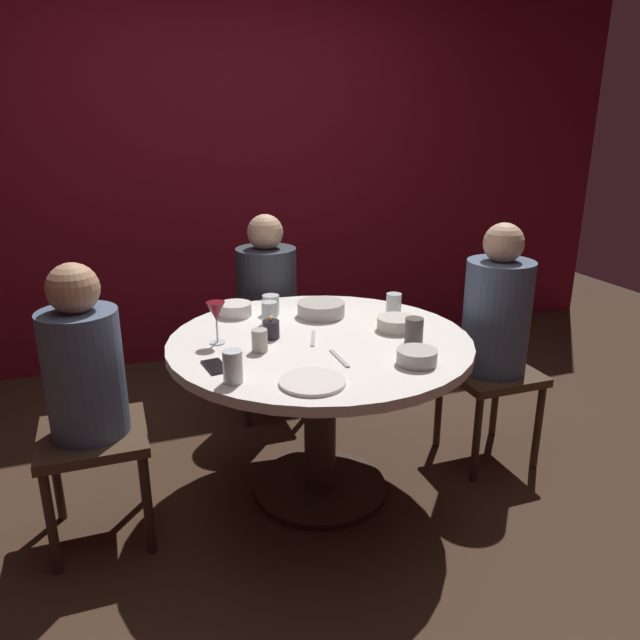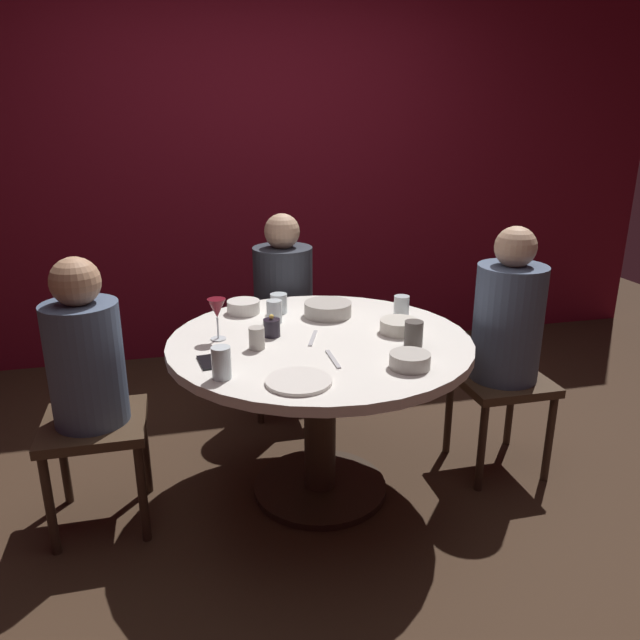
{
  "view_description": "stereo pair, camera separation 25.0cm",
  "coord_description": "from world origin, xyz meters",
  "px_view_note": "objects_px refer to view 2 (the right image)",
  "views": [
    {
      "loc": [
        -0.8,
        -2.23,
        1.62
      ],
      "look_at": [
        0.0,
        0.0,
        0.82
      ],
      "focal_mm": 33.93,
      "sensor_mm": 36.0,
      "label": 1
    },
    {
      "loc": [
        -0.56,
        -2.3,
        1.62
      ],
      "look_at": [
        0.0,
        0.0,
        0.82
      ],
      "focal_mm": 33.93,
      "sensor_mm": 36.0,
      "label": 2
    }
  ],
  "objects_px": {
    "seated_diner_left": "(87,367)",
    "cup_near_candle": "(221,363)",
    "bowl_serving_large": "(328,309)",
    "seated_diner_right": "(507,326)",
    "bowl_sauce_side": "(243,307)",
    "dining_table": "(320,374)",
    "cup_center_front": "(401,307)",
    "cell_phone": "(209,362)",
    "cup_by_left_diner": "(274,312)",
    "cup_far_edge": "(279,303)",
    "cup_beside_wine": "(414,334)",
    "cup_by_right_diner": "(257,338)",
    "seated_diner_back": "(283,291)",
    "wine_glass": "(217,310)",
    "dinner_plate": "(299,381)",
    "bowl_salad_center": "(410,361)",
    "bowl_small_white": "(399,326)",
    "candle_holder": "(272,328)"
  },
  "relations": [
    {
      "from": "wine_glass",
      "to": "cup_by_left_diner",
      "type": "bearing_deg",
      "value": 31.41
    },
    {
      "from": "cup_by_left_diner",
      "to": "dinner_plate",
      "type": "bearing_deg",
      "value": -92.23
    },
    {
      "from": "seated_diner_back",
      "to": "cup_center_front",
      "type": "relative_size",
      "value": 10.99
    },
    {
      "from": "cup_far_edge",
      "to": "cup_near_candle",
      "type": "bearing_deg",
      "value": -115.03
    },
    {
      "from": "wine_glass",
      "to": "dining_table",
      "type": "bearing_deg",
      "value": -11.37
    },
    {
      "from": "bowl_sauce_side",
      "to": "wine_glass",
      "type": "bearing_deg",
      "value": -113.34
    },
    {
      "from": "bowl_serving_large",
      "to": "bowl_salad_center",
      "type": "bearing_deg",
      "value": -77.89
    },
    {
      "from": "bowl_salad_center",
      "to": "wine_glass",
      "type": "bearing_deg",
      "value": 144.85
    },
    {
      "from": "wine_glass",
      "to": "seated_diner_right",
      "type": "bearing_deg",
      "value": -3.71
    },
    {
      "from": "seated_diner_back",
      "to": "bowl_small_white",
      "type": "relative_size",
      "value": 6.82
    },
    {
      "from": "bowl_sauce_side",
      "to": "cup_near_candle",
      "type": "height_order",
      "value": "cup_near_candle"
    },
    {
      "from": "wine_glass",
      "to": "cell_phone",
      "type": "distance_m",
      "value": 0.28
    },
    {
      "from": "bowl_salad_center",
      "to": "seated_diner_left",
      "type": "bearing_deg",
      "value": 161.97
    },
    {
      "from": "cell_phone",
      "to": "bowl_salad_center",
      "type": "distance_m",
      "value": 0.75
    },
    {
      "from": "seated_diner_back",
      "to": "cup_far_edge",
      "type": "bearing_deg",
      "value": -12.48
    },
    {
      "from": "seated_diner_back",
      "to": "dinner_plate",
      "type": "height_order",
      "value": "seated_diner_back"
    },
    {
      "from": "seated_diner_back",
      "to": "bowl_sauce_side",
      "type": "height_order",
      "value": "seated_diner_back"
    },
    {
      "from": "bowl_salad_center",
      "to": "cup_beside_wine",
      "type": "relative_size",
      "value": 1.45
    },
    {
      "from": "bowl_serving_large",
      "to": "cup_by_right_diner",
      "type": "height_order",
      "value": "cup_by_right_diner"
    },
    {
      "from": "seated_diner_left",
      "to": "cup_by_right_diner",
      "type": "distance_m",
      "value": 0.66
    },
    {
      "from": "seated_diner_right",
      "to": "bowl_sauce_side",
      "type": "height_order",
      "value": "seated_diner_right"
    },
    {
      "from": "bowl_small_white",
      "to": "cup_by_left_diner",
      "type": "height_order",
      "value": "cup_by_left_diner"
    },
    {
      "from": "bowl_small_white",
      "to": "dinner_plate",
      "type": "bearing_deg",
      "value": -142.14
    },
    {
      "from": "bowl_serving_large",
      "to": "cup_center_front",
      "type": "bearing_deg",
      "value": -17.35
    },
    {
      "from": "bowl_sauce_side",
      "to": "cup_center_front",
      "type": "bearing_deg",
      "value": -18.91
    },
    {
      "from": "dining_table",
      "to": "cup_center_front",
      "type": "bearing_deg",
      "value": 22.74
    },
    {
      "from": "dinner_plate",
      "to": "cup_beside_wine",
      "type": "xyz_separation_m",
      "value": [
        0.52,
        0.24,
        0.05
      ]
    },
    {
      "from": "cup_far_edge",
      "to": "bowl_sauce_side",
      "type": "bearing_deg",
      "value": 167.47
    },
    {
      "from": "wine_glass",
      "to": "cup_near_candle",
      "type": "relative_size",
      "value": 1.5
    },
    {
      "from": "dining_table",
      "to": "cup_near_candle",
      "type": "relative_size",
      "value": 10.8
    },
    {
      "from": "cell_phone",
      "to": "cup_by_left_diner",
      "type": "distance_m",
      "value": 0.52
    },
    {
      "from": "seated_diner_left",
      "to": "cup_beside_wine",
      "type": "relative_size",
      "value": 10.79
    },
    {
      "from": "cup_center_front",
      "to": "cup_far_edge",
      "type": "bearing_deg",
      "value": 159.24
    },
    {
      "from": "candle_holder",
      "to": "bowl_small_white",
      "type": "bearing_deg",
      "value": -8.87
    },
    {
      "from": "seated_diner_right",
      "to": "bowl_salad_center",
      "type": "height_order",
      "value": "seated_diner_right"
    },
    {
      "from": "bowl_serving_large",
      "to": "cup_near_candle",
      "type": "xyz_separation_m",
      "value": [
        -0.54,
        -0.6,
        0.03
      ]
    },
    {
      "from": "dinner_plate",
      "to": "cup_center_front",
      "type": "distance_m",
      "value": 0.85
    },
    {
      "from": "seated_diner_left",
      "to": "wine_glass",
      "type": "bearing_deg",
      "value": 9.21
    },
    {
      "from": "candle_holder",
      "to": "seated_diner_right",
      "type": "bearing_deg",
      "value": -3.81
    },
    {
      "from": "seated_diner_left",
      "to": "cup_near_candle",
      "type": "xyz_separation_m",
      "value": [
        0.5,
        -0.32,
        0.1
      ]
    },
    {
      "from": "bowl_serving_large",
      "to": "cup_center_front",
      "type": "distance_m",
      "value": 0.34
    },
    {
      "from": "bowl_serving_large",
      "to": "cup_far_edge",
      "type": "height_order",
      "value": "cup_far_edge"
    },
    {
      "from": "cup_near_candle",
      "to": "seated_diner_right",
      "type": "bearing_deg",
      "value": 13.58
    },
    {
      "from": "wine_glass",
      "to": "cup_far_edge",
      "type": "bearing_deg",
      "value": 44.25
    },
    {
      "from": "bowl_sauce_side",
      "to": "bowl_small_white",
      "type": "bearing_deg",
      "value": -35.06
    },
    {
      "from": "cell_phone",
      "to": "cup_near_candle",
      "type": "height_order",
      "value": "cup_near_candle"
    },
    {
      "from": "cup_near_candle",
      "to": "cup_center_front",
      "type": "distance_m",
      "value": 0.99
    },
    {
      "from": "bowl_sauce_side",
      "to": "dining_table",
      "type": "bearing_deg",
      "value": -57.21
    },
    {
      "from": "cup_far_edge",
      "to": "cup_beside_wine",
      "type": "bearing_deg",
      "value": -51.19
    },
    {
      "from": "cell_phone",
      "to": "candle_holder",
      "type": "bearing_deg",
      "value": -147.45
    }
  ]
}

